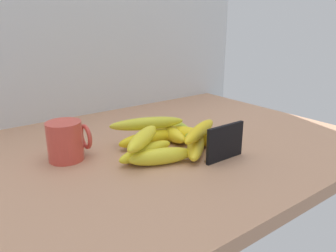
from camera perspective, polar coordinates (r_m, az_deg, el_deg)
The scene contains 14 objects.
counter_top at distance 85.01cm, azimuth -2.60°, elevation -4.52°, with size 110.00×76.00×3.00cm, color tan.
back_wall at distance 112.86cm, azimuth -14.69°, elevation 18.00°, with size 130.00×2.00×70.00cm, color silver.
chalkboard_sign at distance 76.74cm, azimuth 9.84°, elevation -3.05°, with size 11.00×1.80×8.40cm.
coffee_mug at distance 78.85cm, azimuth -17.29°, elevation -2.48°, with size 9.51×8.01×9.16cm.
banana_0 at distance 73.80cm, azimuth -1.17°, elevation -5.30°, with size 15.11×3.78×3.78cm, color yellow.
banana_1 at distance 91.35cm, azimuth 1.49°, elevation -0.39°, with size 19.57×4.39×4.39cm, color #B2C734.
banana_2 at distance 84.59cm, azimuth -3.15°, elevation -2.14°, with size 17.79×3.90×3.90cm, color yellow.
banana_3 at distance 76.90cm, azimuth -3.82°, elevation -4.45°, with size 15.72×3.50×3.50cm, color yellow.
banana_4 at distance 88.90cm, azimuth -0.11°, elevation -0.99°, with size 16.57×4.18×4.18cm, color yellow.
banana_5 at distance 80.60cm, azimuth 4.90°, elevation -3.18°, with size 18.57×4.04×4.04cm, color yellow.
banana_6 at distance 85.86cm, azimuth 4.42°, elevation -1.72°, with size 20.65×4.27×4.27cm, color yellow.
banana_7 at distance 78.90cm, azimuth 5.56°, elevation -0.87°, with size 17.46×3.23×3.23cm, color yellow.
banana_8 at distance 75.12cm, azimuth -4.41°, elevation -2.14°, with size 16.08×3.55×3.55cm, color yellow.
banana_9 at distance 84.83cm, azimuth -3.46°, elevation 0.48°, with size 19.43×3.29×3.29cm, color gold.
Camera 1 is at (-43.88, -64.98, 34.34)cm, focal length 35.02 mm.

